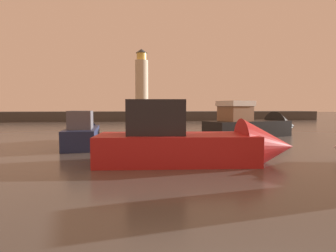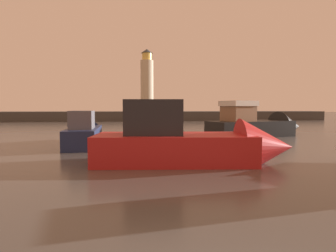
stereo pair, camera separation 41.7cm
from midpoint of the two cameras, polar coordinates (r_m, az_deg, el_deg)
The scene contains 7 objects.
ground_plane at distance 27.13m, azimuth -3.20°, elevation -1.37°, with size 220.00×220.00×0.00m, color #4C4742.
breakwater at distance 52.05m, azimuth -4.82°, elevation 2.08°, with size 68.99×5.82×1.69m, color #423F3D.
lighthouse at distance 52.26m, azimuth -4.13°, elevation 9.03°, with size 2.39×2.39×11.56m.
motorboat_0 at distance 12.44m, azimuth 8.06°, elevation -3.59°, with size 9.01×3.45×3.39m.
motorboat_1 at distance 25.38m, azimuth 19.46°, elevation 0.11°, with size 9.76×5.43×3.66m.
motorboat_5 at distance 19.29m, azimuth -16.06°, elevation -1.37°, with size 2.14×7.08×2.50m.
mooring_buoy at distance 18.47m, azimuth 14.61°, elevation -2.82°, with size 0.74×0.74×0.74m, color red.
Camera 2 is at (-1.37, -1.96, 2.49)m, focal length 29.53 mm.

